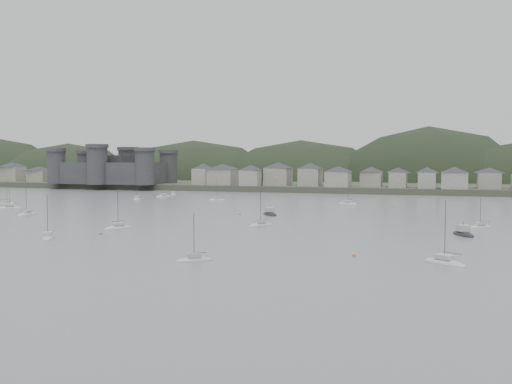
% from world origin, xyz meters
% --- Properties ---
extents(ground, '(900.00, 900.00, 0.00)m').
position_xyz_m(ground, '(0.00, 0.00, 0.00)').
color(ground, slate).
rests_on(ground, ground).
extents(far_shore_land, '(900.00, 250.00, 3.00)m').
position_xyz_m(far_shore_land, '(0.00, 295.00, 1.50)').
color(far_shore_land, '#383D2D').
rests_on(far_shore_land, ground).
extents(forested_ridge, '(851.55, 103.94, 102.57)m').
position_xyz_m(forested_ridge, '(4.83, 269.40, -11.28)').
color(forested_ridge, black).
rests_on(forested_ridge, ground).
extents(castle, '(66.00, 43.00, 20.00)m').
position_xyz_m(castle, '(-120.00, 179.80, 10.96)').
color(castle, '#38383B').
rests_on(castle, far_shore_land).
extents(waterfront_town, '(451.48, 28.46, 12.92)m').
position_xyz_m(waterfront_town, '(50.59, 183.34, 8.66)').
color(waterfront_town, gray).
rests_on(waterfront_town, far_shore_land).
extents(moored_fleet, '(266.21, 165.91, 12.83)m').
position_xyz_m(moored_fleet, '(-20.08, 60.41, 0.18)').
color(moored_fleet, beige).
rests_on(moored_fleet, ground).
extents(motor_launch_near, '(6.20, 8.92, 4.00)m').
position_xyz_m(motor_launch_near, '(64.14, 28.43, 0.29)').
color(motor_launch_near, black).
rests_on(motor_launch_near, ground).
extents(motor_launch_far, '(7.66, 8.97, 4.08)m').
position_xyz_m(motor_launch_far, '(9.51, 59.55, 0.28)').
color(motor_launch_far, black).
rests_on(motor_launch_far, ground).
extents(mooring_buoys, '(172.42, 138.16, 0.70)m').
position_xyz_m(mooring_buoys, '(-6.00, 55.74, 0.15)').
color(mooring_buoys, '#D17445').
rests_on(mooring_buoys, ground).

